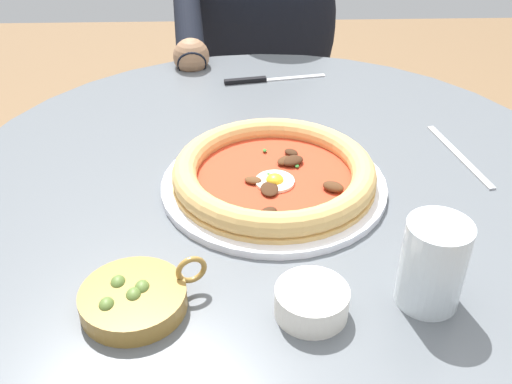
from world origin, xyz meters
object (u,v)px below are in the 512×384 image
steak_knife (260,80)px  diner_person (256,100)px  fork_utensil (459,155)px  olive_pan (134,298)px  dining_table (270,273)px  water_glass (432,269)px  ramekin_capers (312,301)px  pizza_on_plate (274,176)px  cafe_chair_diner (254,81)px

steak_knife → diner_person: size_ratio=0.16×
fork_utensil → diner_person: size_ratio=0.15×
olive_pan → diner_person: diner_person is taller
dining_table → water_glass: size_ratio=9.24×
ramekin_capers → diner_person: 1.00m
olive_pan → fork_utensil: bearing=-55.9°
dining_table → ramekin_capers: ramekin_capers is taller
dining_table → olive_pan: (-0.26, 0.16, 0.20)m
pizza_on_plate → olive_pan: bearing=144.5°
steak_knife → olive_pan: size_ratio=1.45×
diner_person → water_glass: bearing=-171.3°
pizza_on_plate → diner_person: bearing=-0.0°
olive_pan → fork_utensil: 0.52m
dining_table → fork_utensil: 0.34m
dining_table → steak_knife: bearing=0.8°
diner_person → cafe_chair_diner: 0.15m
steak_knife → olive_pan: 0.59m
water_glass → cafe_chair_diner: size_ratio=0.11×
olive_pan → fork_utensil: (0.29, -0.43, -0.01)m
cafe_chair_diner → olive_pan: bearing=171.9°
steak_knife → cafe_chair_diner: bearing=-0.7°
pizza_on_plate → fork_utensil: 0.29m
steak_knife → cafe_chair_diner: size_ratio=0.22×
diner_person → ramekin_capers: bearing=-178.6°
dining_table → water_glass: (-0.26, -0.15, 0.23)m
ramekin_capers → steak_knife: bearing=2.8°
steak_knife → olive_pan: (-0.57, 0.15, 0.01)m
ramekin_capers → fork_utensil: size_ratio=0.42×
pizza_on_plate → cafe_chair_diner: 0.92m
dining_table → diner_person: bearing=0.0°
steak_knife → cafe_chair_diner: 0.58m
diner_person → cafe_chair_diner: bearing=-0.8°
water_glass → steak_knife: (0.57, 0.15, -0.04)m
olive_pan → fork_utensil: size_ratio=0.73×
water_glass → cafe_chair_diner: cafe_chair_diner is taller
ramekin_capers → diner_person: diner_person is taller
steak_knife → fork_utensil: 0.40m
cafe_chair_diner → pizza_on_plate: bearing=179.9°
dining_table → olive_pan: olive_pan is taller
diner_person → fork_utensil: bearing=-157.5°
steak_knife → ramekin_capers: size_ratio=2.51×
water_glass → olive_pan: (-0.00, 0.30, -0.03)m
water_glass → dining_table: bearing=29.6°
diner_person → cafe_chair_diner: diner_person is taller
fork_utensil → dining_table: bearing=96.7°
ramekin_capers → olive_pan: (0.01, 0.18, -0.00)m
dining_table → pizza_on_plate: 0.21m
water_glass → cafe_chair_diner: 1.15m
pizza_on_plate → diner_person: 0.78m
olive_pan → steak_knife: bearing=-14.8°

